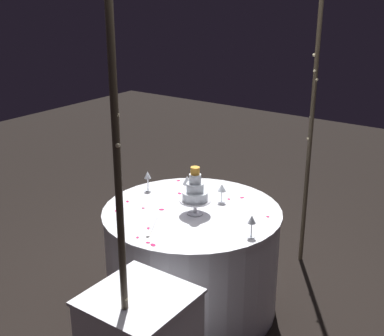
{
  "coord_description": "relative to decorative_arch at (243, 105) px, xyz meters",
  "views": [
    {
      "loc": [
        2.7,
        1.93,
        2.31
      ],
      "look_at": [
        0.0,
        0.0,
        1.12
      ],
      "focal_mm": 47.74,
      "sensor_mm": 36.0,
      "label": 1
    }
  ],
  "objects": [
    {
      "name": "wine_glass_3",
      "position": [
        -0.1,
        -0.88,
        -0.69
      ],
      "size": [
        0.06,
        0.06,
        0.16
      ],
      "color": "silver",
      "rests_on": "main_table"
    },
    {
      "name": "main_table",
      "position": [
        -0.0,
        -0.39,
        -1.21
      ],
      "size": [
        1.28,
        1.28,
        0.8
      ],
      "color": "white",
      "rests_on": "ground"
    },
    {
      "name": "rose_petal_7",
      "position": [
        -0.15,
        -0.48,
        -0.81
      ],
      "size": [
        0.04,
        0.03,
        0.0
      ],
      "primitive_type": "ellipsoid",
      "rotation": [
        0.0,
        0.0,
        0.31
      ],
      "color": "#C61951",
      "rests_on": "main_table"
    },
    {
      "name": "rose_petal_8",
      "position": [
        0.12,
        -0.57,
        -0.81
      ],
      "size": [
        0.05,
        0.05,
        0.0
      ],
      "primitive_type": "ellipsoid",
      "rotation": [
        0.0,
        0.0,
        2.23
      ],
      "color": "#C61951",
      "rests_on": "main_table"
    },
    {
      "name": "decorative_arch",
      "position": [
        0.0,
        0.0,
        0.0
      ],
      "size": [
        2.3,
        0.06,
        2.46
      ],
      "color": "#473D2D",
      "rests_on": "ground"
    },
    {
      "name": "tiered_cake",
      "position": [
        0.04,
        -0.33,
        -0.65
      ],
      "size": [
        0.22,
        0.22,
        0.35
      ],
      "color": "silver",
      "rests_on": "main_table"
    },
    {
      "name": "rose_petal_4",
      "position": [
        -0.4,
        -0.21,
        -0.81
      ],
      "size": [
        0.04,
        0.04,
        0.0
      ],
      "primitive_type": "ellipsoid",
      "rotation": [
        0.0,
        0.0,
        2.4
      ],
      "color": "#C61951",
      "rests_on": "main_table"
    },
    {
      "name": "rose_petal_14",
      "position": [
        -0.21,
        0.11,
        -0.81
      ],
      "size": [
        0.02,
        0.03,
        0.0
      ],
      "primitive_type": "ellipsoid",
      "rotation": [
        0.0,
        0.0,
        1.53
      ],
      "color": "#C61951",
      "rests_on": "main_table"
    },
    {
      "name": "rose_petal_12",
      "position": [
        0.33,
        -0.81,
        -0.81
      ],
      "size": [
        0.04,
        0.04,
        0.0
      ],
      "primitive_type": "ellipsoid",
      "rotation": [
        0.0,
        0.0,
        1.22
      ],
      "color": "#C61951",
      "rests_on": "main_table"
    },
    {
      "name": "rose_petal_3",
      "position": [
        0.56,
        -0.28,
        -0.81
      ],
      "size": [
        0.04,
        0.05,
        0.0
      ],
      "primitive_type": "ellipsoid",
      "rotation": [
        0.0,
        0.0,
        4.38
      ],
      "color": "#C61951",
      "rests_on": "main_table"
    },
    {
      "name": "rose_petal_6",
      "position": [
        -0.32,
        -0.27,
        -0.81
      ],
      "size": [
        0.03,
        0.04,
        0.0
      ],
      "primitive_type": "ellipsoid",
      "rotation": [
        0.0,
        0.0,
        0.95
      ],
      "color": "#C61951",
      "rests_on": "main_table"
    },
    {
      "name": "wine_glass_2",
      "position": [
        0.12,
        0.16,
        -0.7
      ],
      "size": [
        0.06,
        0.06,
        0.15
      ],
      "color": "silver",
      "rests_on": "main_table"
    },
    {
      "name": "rose_petal_9",
      "position": [
        0.16,
        -0.86,
        -0.81
      ],
      "size": [
        0.04,
        0.04,
        0.0
      ],
      "primitive_type": "ellipsoid",
      "rotation": [
        0.0,
        0.0,
        0.86
      ],
      "color": "#C61951",
      "rests_on": "main_table"
    },
    {
      "name": "wine_glass_0",
      "position": [
        -0.24,
        -0.29,
        -0.71
      ],
      "size": [
        0.06,
        0.06,
        0.14
      ],
      "color": "silver",
      "rests_on": "main_table"
    },
    {
      "name": "cake_knife",
      "position": [
        0.39,
        -0.43,
        -0.81
      ],
      "size": [
        0.27,
        0.16,
        0.01
      ],
      "color": "silver",
      "rests_on": "main_table"
    },
    {
      "name": "ground_plane",
      "position": [
        -0.0,
        -0.39,
        -1.61
      ],
      "size": [
        12.0,
        12.0,
        0.0
      ],
      "primitive_type": "plane",
      "color": "black"
    },
    {
      "name": "rose_petal_2",
      "position": [
        0.55,
        -0.42,
        -0.81
      ],
      "size": [
        0.03,
        0.03,
        0.0
      ],
      "primitive_type": "ellipsoid",
      "rotation": [
        0.0,
        0.0,
        0.68
      ],
      "color": "#C61951",
      "rests_on": "main_table"
    },
    {
      "name": "rose_petal_5",
      "position": [
        -0.1,
        -0.36,
        -0.81
      ],
      "size": [
        0.04,
        0.04,
        0.0
      ],
      "primitive_type": "ellipsoid",
      "rotation": [
        0.0,
        0.0,
        0.98
      ],
      "color": "#C61951",
      "rests_on": "main_table"
    },
    {
      "name": "rose_petal_13",
      "position": [
        0.18,
        -0.69,
        -0.81
      ],
      "size": [
        0.03,
        0.03,
        0.0
      ],
      "primitive_type": "ellipsoid",
      "rotation": [
        0.0,
        0.0,
        2.03
      ],
      "color": "#C61951",
      "rests_on": "main_table"
    },
    {
      "name": "rose_petal_0",
      "position": [
        -0.4,
        -0.81,
        -0.81
      ],
      "size": [
        0.04,
        0.03,
        0.0
      ],
      "primitive_type": "ellipsoid",
      "rotation": [
        0.0,
        0.0,
        6.07
      ],
      "color": "#C61951",
      "rests_on": "main_table"
    },
    {
      "name": "rose_petal_1",
      "position": [
        0.56,
        -0.33,
        -0.81
      ],
      "size": [
        0.03,
        0.03,
        0.0
      ],
      "primitive_type": "ellipsoid",
      "rotation": [
        0.0,
        0.0,
        5.14
      ],
      "color": "#C61951",
      "rests_on": "main_table"
    },
    {
      "name": "rose_petal_11",
      "position": [
        -0.19,
        -0.64,
        -0.81
      ],
      "size": [
        0.04,
        0.04,
        0.0
      ],
      "primitive_type": "ellipsoid",
      "rotation": [
        0.0,
        0.0,
        1.17
      ],
      "color": "#C61951",
      "rests_on": "main_table"
    },
    {
      "name": "wine_glass_1",
      "position": [
        -0.2,
        -0.58,
        -0.7
      ],
      "size": [
        0.07,
        0.07,
        0.16
      ],
      "color": "silver",
      "rests_on": "main_table"
    },
    {
      "name": "rose_petal_10",
      "position": [
        0.41,
        -0.45,
        -0.81
      ],
      "size": [
        0.04,
        0.04,
        0.0
      ],
      "primitive_type": "ellipsoid",
      "rotation": [
        0.0,
        0.0,
        1.02
      ],
      "color": "#C61951",
      "rests_on": "main_table"
    }
  ]
}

